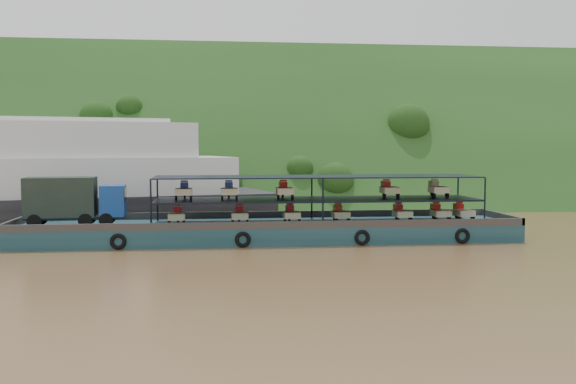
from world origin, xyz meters
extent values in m
plane|color=brown|center=(0.00, 0.00, 0.00)|extent=(160.00, 160.00, 0.00)
cube|color=#183212|center=(0.00, 36.00, 0.00)|extent=(140.00, 39.60, 39.60)
cube|color=#12373F|center=(-3.74, 0.06, 0.60)|extent=(35.00, 7.00, 1.20)
cube|color=#592D19|center=(-3.74, 3.46, 1.45)|extent=(35.00, 0.20, 0.50)
cube|color=#592D19|center=(-3.74, -3.34, 1.45)|extent=(35.00, 0.20, 0.50)
cube|color=#592D19|center=(13.66, 0.06, 1.45)|extent=(0.20, 7.00, 0.50)
cube|color=#592D19|center=(-21.14, 0.06, 1.45)|extent=(0.20, 7.00, 0.50)
torus|color=black|center=(-13.74, -3.49, 0.55)|extent=(1.06, 0.26, 1.06)
torus|color=black|center=(-5.74, -3.49, 0.55)|extent=(1.06, 0.26, 1.06)
torus|color=black|center=(2.26, -3.49, 0.55)|extent=(1.06, 0.26, 1.06)
torus|color=black|center=(9.26, -3.49, 0.55)|extent=(1.06, 0.26, 1.06)
cylinder|color=black|center=(-19.46, -1.32, 1.68)|extent=(0.98, 0.39, 0.96)
cylinder|color=black|center=(-19.58, 0.70, 1.68)|extent=(0.98, 0.39, 0.96)
cylinder|color=black|center=(-16.20, -1.13, 1.68)|extent=(0.98, 0.39, 0.96)
cylinder|color=black|center=(-16.32, 0.88, 1.68)|extent=(0.98, 0.39, 0.96)
cylinder|color=black|center=(-14.86, -1.05, 1.68)|extent=(0.98, 0.39, 0.96)
cylinder|color=black|center=(-14.98, 0.96, 1.68)|extent=(0.98, 0.39, 0.96)
cube|color=black|center=(-17.03, -0.17, 1.82)|extent=(6.64, 2.48, 0.19)
cube|color=navy|center=(-14.53, -0.02, 2.93)|extent=(1.76, 2.39, 2.11)
cube|color=black|center=(-13.72, 0.02, 3.31)|extent=(0.17, 1.92, 0.86)
cube|color=black|center=(-17.99, -0.22, 3.22)|extent=(4.73, 2.56, 2.69)
cube|color=black|center=(-0.24, 0.06, 2.86)|extent=(23.00, 5.00, 0.12)
cube|color=black|center=(-0.24, 0.06, 4.50)|extent=(23.00, 5.00, 0.08)
cylinder|color=black|center=(-11.74, -2.44, 2.85)|extent=(0.12, 0.12, 3.30)
cylinder|color=black|center=(-11.74, 2.56, 2.85)|extent=(0.12, 0.12, 3.30)
cylinder|color=black|center=(-0.24, -2.44, 2.85)|extent=(0.12, 0.12, 3.30)
cylinder|color=black|center=(-0.24, 2.56, 2.85)|extent=(0.12, 0.12, 3.30)
cylinder|color=black|center=(11.26, -2.44, 2.85)|extent=(0.12, 0.12, 3.30)
cylinder|color=black|center=(11.26, 2.56, 2.85)|extent=(0.12, 0.12, 3.30)
cylinder|color=black|center=(-10.17, 1.11, 1.46)|extent=(0.12, 0.52, 0.52)
cylinder|color=black|center=(-10.67, -0.69, 1.46)|extent=(0.14, 0.52, 0.52)
cylinder|color=black|center=(-9.67, -0.69, 1.46)|extent=(0.14, 0.52, 0.52)
cube|color=beige|center=(-10.17, -0.34, 1.80)|extent=(1.15, 1.50, 0.44)
cube|color=#B20B14|center=(-10.17, 0.81, 1.98)|extent=(0.55, 0.80, 0.80)
cube|color=#B20B14|center=(-10.17, 0.61, 2.48)|extent=(0.50, 0.10, 0.10)
cylinder|color=black|center=(-5.81, 1.11, 1.46)|extent=(0.12, 0.52, 0.52)
cylinder|color=black|center=(-6.31, -0.69, 1.46)|extent=(0.14, 0.52, 0.52)
cylinder|color=black|center=(-5.31, -0.69, 1.46)|extent=(0.14, 0.52, 0.52)
cube|color=beige|center=(-5.81, -0.34, 1.80)|extent=(1.15, 1.50, 0.44)
cube|color=#AE0B12|center=(-5.81, 0.81, 1.98)|extent=(0.55, 0.80, 0.80)
cube|color=#AE0B12|center=(-5.81, 0.61, 2.48)|extent=(0.50, 0.10, 0.10)
cylinder|color=black|center=(-2.13, 1.11, 1.46)|extent=(0.12, 0.52, 0.52)
cylinder|color=black|center=(-2.63, -0.69, 1.46)|extent=(0.14, 0.52, 0.52)
cylinder|color=black|center=(-1.63, -0.69, 1.46)|extent=(0.14, 0.52, 0.52)
cube|color=beige|center=(-2.13, -0.34, 1.80)|extent=(1.15, 1.50, 0.44)
cube|color=#B70C1C|center=(-2.13, 0.81, 1.98)|extent=(0.55, 0.80, 0.80)
cube|color=#B70C1C|center=(-2.13, 0.61, 2.48)|extent=(0.50, 0.10, 0.10)
cylinder|color=black|center=(1.41, 1.11, 1.46)|extent=(0.12, 0.52, 0.52)
cylinder|color=black|center=(0.91, -0.69, 1.46)|extent=(0.14, 0.52, 0.52)
cylinder|color=black|center=(1.91, -0.69, 1.46)|extent=(0.14, 0.52, 0.52)
cube|color=#BCB785|center=(1.41, -0.34, 1.80)|extent=(1.15, 1.50, 0.44)
cube|color=red|center=(1.41, 0.81, 1.98)|extent=(0.55, 0.80, 0.80)
cube|color=red|center=(1.41, 0.61, 2.48)|extent=(0.50, 0.10, 0.10)
cylinder|color=black|center=(5.96, 1.11, 1.46)|extent=(0.12, 0.52, 0.52)
cylinder|color=black|center=(5.46, -0.69, 1.46)|extent=(0.14, 0.52, 0.52)
cylinder|color=black|center=(6.46, -0.69, 1.46)|extent=(0.14, 0.52, 0.52)
cube|color=beige|center=(5.96, -0.34, 1.80)|extent=(1.15, 1.50, 0.44)
cube|color=red|center=(5.96, 0.81, 1.98)|extent=(0.55, 0.80, 0.80)
cube|color=red|center=(5.96, 0.61, 2.48)|extent=(0.50, 0.10, 0.10)
cylinder|color=black|center=(8.83, 1.11, 1.46)|extent=(0.12, 0.52, 0.52)
cylinder|color=black|center=(8.33, -0.69, 1.46)|extent=(0.14, 0.52, 0.52)
cylinder|color=black|center=(9.33, -0.69, 1.46)|extent=(0.14, 0.52, 0.52)
cube|color=beige|center=(8.83, -0.34, 1.80)|extent=(1.15, 1.50, 0.44)
cube|color=red|center=(8.83, 0.81, 1.98)|extent=(0.55, 0.80, 0.80)
cube|color=red|center=(8.83, 0.61, 2.48)|extent=(0.50, 0.10, 0.10)
cylinder|color=black|center=(10.63, 1.11, 1.46)|extent=(0.12, 0.52, 0.52)
cylinder|color=black|center=(10.13, -0.69, 1.46)|extent=(0.14, 0.52, 0.52)
cylinder|color=black|center=(11.13, -0.69, 1.46)|extent=(0.14, 0.52, 0.52)
cube|color=beige|center=(10.63, -0.34, 1.80)|extent=(1.15, 1.50, 0.44)
cube|color=red|center=(10.63, 0.81, 1.98)|extent=(0.55, 0.80, 0.80)
cube|color=red|center=(10.63, 0.61, 2.48)|extent=(0.50, 0.10, 0.10)
cylinder|color=black|center=(-9.68, 1.11, 3.18)|extent=(0.12, 0.52, 0.52)
cylinder|color=black|center=(-10.18, -0.69, 3.18)|extent=(0.14, 0.52, 0.52)
cylinder|color=black|center=(-9.18, -0.69, 3.18)|extent=(0.14, 0.52, 0.52)
cube|color=beige|center=(-9.68, -0.34, 3.52)|extent=(1.15, 1.50, 0.44)
cube|color=navy|center=(-9.68, 0.81, 3.70)|extent=(0.55, 0.80, 0.80)
cube|color=navy|center=(-9.68, 0.61, 4.20)|extent=(0.50, 0.10, 0.10)
cylinder|color=black|center=(-6.53, 1.11, 3.18)|extent=(0.12, 0.52, 0.52)
cylinder|color=black|center=(-7.03, -0.69, 3.18)|extent=(0.14, 0.52, 0.52)
cylinder|color=black|center=(-6.03, -0.69, 3.18)|extent=(0.14, 0.52, 0.52)
cube|color=beige|center=(-6.53, -0.34, 3.52)|extent=(1.15, 1.50, 0.44)
cube|color=#1A3A9E|center=(-6.53, 0.81, 3.70)|extent=(0.55, 0.80, 0.80)
cube|color=#1A3A9E|center=(-6.53, 0.61, 4.20)|extent=(0.50, 0.10, 0.10)
cylinder|color=black|center=(-2.62, 1.11, 3.18)|extent=(0.12, 0.52, 0.52)
cylinder|color=black|center=(-3.12, -0.69, 3.18)|extent=(0.14, 0.52, 0.52)
cylinder|color=black|center=(-2.12, -0.69, 3.18)|extent=(0.14, 0.52, 0.52)
cube|color=beige|center=(-2.62, -0.34, 3.52)|extent=(1.15, 1.50, 0.44)
cube|color=red|center=(-2.62, 0.81, 3.70)|extent=(0.55, 0.80, 0.80)
cube|color=red|center=(-2.62, 0.61, 4.20)|extent=(0.50, 0.10, 0.10)
cylinder|color=black|center=(5.01, 1.11, 3.18)|extent=(0.12, 0.52, 0.52)
cylinder|color=black|center=(4.51, -0.69, 3.18)|extent=(0.14, 0.52, 0.52)
cylinder|color=black|center=(5.51, -0.69, 3.18)|extent=(0.14, 0.52, 0.52)
cube|color=tan|center=(5.01, -0.34, 3.52)|extent=(1.15, 1.50, 0.44)
cube|color=red|center=(5.01, 0.81, 3.70)|extent=(0.55, 0.80, 0.80)
cube|color=red|center=(5.01, 0.61, 4.20)|extent=(0.50, 0.10, 0.10)
cylinder|color=black|center=(8.66, 1.11, 3.18)|extent=(0.12, 0.52, 0.52)
cylinder|color=black|center=(8.16, -0.69, 3.18)|extent=(0.14, 0.52, 0.52)
cylinder|color=black|center=(9.16, -0.69, 3.18)|extent=(0.14, 0.52, 0.52)
cube|color=beige|center=(8.66, -0.34, 3.52)|extent=(1.15, 1.50, 0.44)
cube|color=tan|center=(8.66, 0.81, 3.70)|extent=(0.55, 0.80, 0.80)
cube|color=tan|center=(8.66, 0.61, 4.20)|extent=(0.50, 0.10, 0.10)
cube|color=black|center=(-24.94, 8.97, 1.33)|extent=(45.60, 21.56, 2.65)
camera|label=1|loc=(-7.58, -45.28, 6.60)|focal=40.00mm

